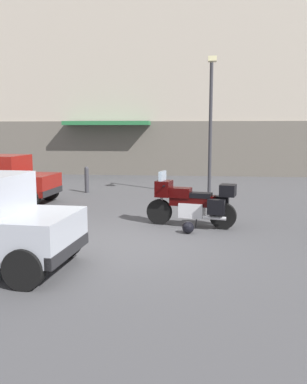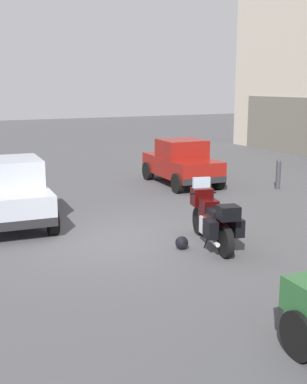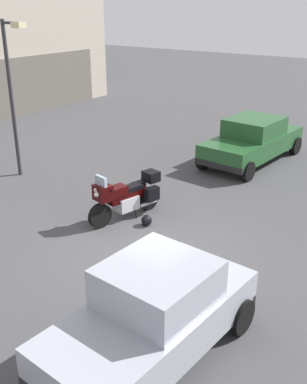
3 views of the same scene
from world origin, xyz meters
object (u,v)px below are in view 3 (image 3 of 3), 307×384
object	(u,v)px
motorcycle	(126,196)
helmet	(147,220)
streetlamp_curbside	(13,85)
car_hatchback_near	(153,315)
car_sedan_far	(253,140)

from	to	relation	value
motorcycle	helmet	bearing A→B (deg)	96.54
streetlamp_curbside	motorcycle	bearing A→B (deg)	-96.52
car_hatchback_near	streetlamp_curbside	bearing A→B (deg)	-113.40
motorcycle	helmet	world-z (taller)	motorcycle
car_hatchback_near	car_sedan_far	xyz separation A→B (m)	(10.00, 2.73, -0.03)
car_sedan_far	motorcycle	bearing A→B (deg)	177.38
motorcycle	car_sedan_far	distance (m)	6.25
motorcycle	streetlamp_curbside	xyz separation A→B (m)	(0.54, 4.76, 2.31)
motorcycle	helmet	distance (m)	0.86
streetlamp_curbside	car_hatchback_near	bearing A→B (deg)	-117.67
motorcycle	car_hatchback_near	bearing A→B (deg)	55.88
car_hatchback_near	car_sedan_far	bearing A→B (deg)	-160.45
motorcycle	helmet	size ratio (longest dim) A/B	7.98
car_hatchback_near	helmet	bearing A→B (deg)	-138.55
car_hatchback_near	streetlamp_curbside	distance (m)	9.59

